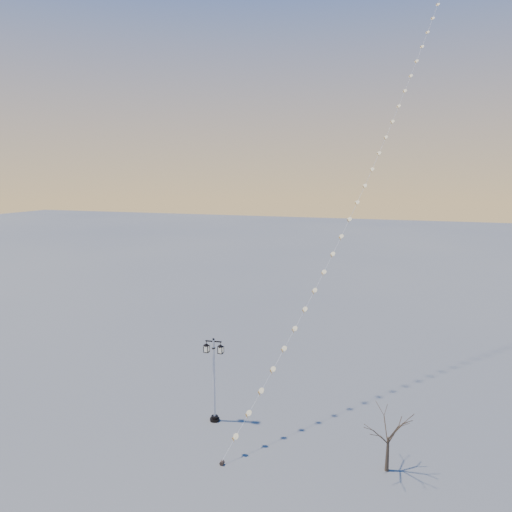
% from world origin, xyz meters
% --- Properties ---
extents(ground, '(300.00, 300.00, 0.00)m').
position_xyz_m(ground, '(0.00, 0.00, 0.00)').
color(ground, slate).
rests_on(ground, ground).
extents(street_lamp, '(1.38, 0.61, 5.48)m').
position_xyz_m(street_lamp, '(-2.19, 3.23, 3.03)').
color(street_lamp, black).
rests_on(street_lamp, ground).
extents(bare_tree, '(2.09, 2.09, 3.47)m').
position_xyz_m(bare_tree, '(8.49, 1.42, 2.41)').
color(bare_tree, '#403224').
rests_on(bare_tree, ground).
extents(kite_train, '(14.01, 38.88, 44.68)m').
position_xyz_m(kite_train, '(6.77, 18.21, 22.26)').
color(kite_train, '#32241B').
rests_on(kite_train, ground).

